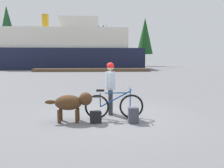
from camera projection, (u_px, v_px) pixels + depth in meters
ground_plane at (112, 117)px, 6.99m from camera, size 160.00×160.00×0.00m
bicycle at (114, 106)px, 6.73m from camera, size 1.79×0.44×0.92m
person_cyclist at (110, 83)px, 7.17m from camera, size 0.32×0.53×1.70m
dog at (72, 102)px, 6.38m from camera, size 1.35×0.51×0.86m
backpack at (133, 115)px, 6.28m from camera, size 0.28×0.21×0.45m
handbag_pannier at (96, 117)px, 6.29m from camera, size 0.34×0.21×0.34m
dock_pier at (92, 70)px, 30.94m from camera, size 15.79×2.60×0.40m
ferry_boat at (65, 50)px, 37.44m from camera, size 25.87×7.82×9.00m
sailboat_moored at (107, 66)px, 36.38m from camera, size 8.80×2.46×7.34m
pine_tree_far_left at (7, 29)px, 47.21m from camera, size 4.36×4.36×12.83m
pine_tree_center at (103, 40)px, 50.70m from camera, size 3.21×3.21×9.44m
pine_tree_far_right at (145, 36)px, 49.70m from camera, size 3.66×3.66×10.75m
pine_tree_mid_back at (97, 34)px, 56.70m from camera, size 4.03×4.03×12.48m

